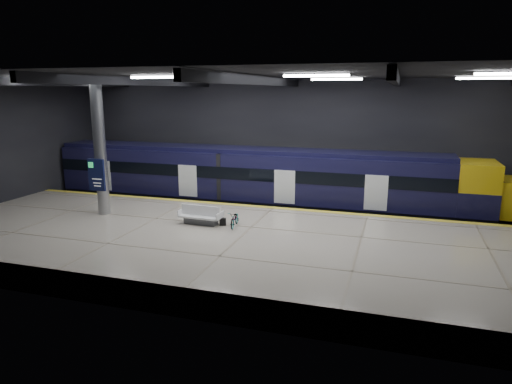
% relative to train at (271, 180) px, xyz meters
% --- Properties ---
extents(ground, '(30.00, 30.00, 0.00)m').
position_rel_train_xyz_m(ground, '(0.91, -5.50, -2.06)').
color(ground, black).
rests_on(ground, ground).
extents(room_shell, '(30.10, 16.10, 8.05)m').
position_rel_train_xyz_m(room_shell, '(0.91, -5.49, 3.66)').
color(room_shell, black).
rests_on(room_shell, ground).
extents(platform, '(30.00, 11.00, 1.10)m').
position_rel_train_xyz_m(platform, '(0.91, -8.00, -1.51)').
color(platform, '#B7AC9B').
rests_on(platform, ground).
extents(safety_strip, '(30.00, 0.40, 0.01)m').
position_rel_train_xyz_m(safety_strip, '(0.91, -2.75, -0.95)').
color(safety_strip, yellow).
rests_on(safety_strip, platform).
extents(rails, '(30.00, 1.52, 0.16)m').
position_rel_train_xyz_m(rails, '(0.91, 0.00, -1.98)').
color(rails, gray).
rests_on(rails, ground).
extents(train, '(29.40, 2.84, 3.79)m').
position_rel_train_xyz_m(train, '(0.00, 0.00, 0.00)').
color(train, black).
rests_on(train, ground).
extents(bench, '(2.09, 0.94, 0.91)m').
position_rel_train_xyz_m(bench, '(-1.55, -6.75, -0.64)').
color(bench, '#595B60').
rests_on(bench, platform).
extents(bicycle, '(0.67, 1.46, 0.74)m').
position_rel_train_xyz_m(bicycle, '(0.13, -6.65, -0.59)').
color(bicycle, '#99999E').
rests_on(bicycle, platform).
extents(pannier_bag, '(0.34, 0.26, 0.35)m').
position_rel_train_xyz_m(pannier_bag, '(-0.47, -6.65, -0.78)').
color(pannier_bag, black).
rests_on(pannier_bag, platform).
extents(info_column, '(0.90, 0.78, 6.90)m').
position_rel_train_xyz_m(info_column, '(-7.09, -6.52, 2.40)').
color(info_column, '#9EA0A5').
rests_on(info_column, platform).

